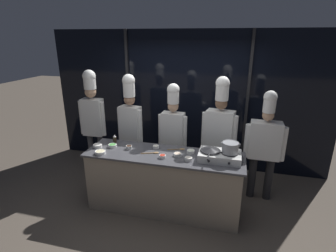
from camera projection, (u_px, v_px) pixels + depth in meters
ground_plane at (164, 207)px, 4.15m from camera, size 24.00×24.00×0.00m
window_wall_back at (185, 101)px, 5.18m from camera, size 5.54×0.09×2.70m
demo_counter at (164, 181)px, 4.00m from camera, size 2.34×0.69×0.93m
portable_stove at (220, 156)px, 3.65m from camera, size 0.58×0.40×0.12m
frying_pan at (210, 149)px, 3.65m from camera, size 0.29×0.50×0.04m
stock_pot at (230, 147)px, 3.57m from camera, size 0.25×0.23×0.15m
squeeze_bottle_soy at (115, 139)px, 4.18m from camera, size 0.06×0.06×0.15m
prep_bowl_rice at (98, 146)px, 4.07m from camera, size 0.14×0.14×0.05m
prep_bowl_scallions at (113, 145)px, 4.07m from camera, size 0.13×0.13×0.05m
prep_bowl_noodles at (100, 152)px, 3.84m from camera, size 0.16×0.16×0.05m
prep_bowl_garlic at (156, 147)px, 4.03m from camera, size 0.09×0.09×0.04m
prep_bowl_onion at (188, 159)px, 3.63m from camera, size 0.11×0.11×0.05m
prep_bowl_chicken at (178, 154)px, 3.77m from camera, size 0.12×0.12×0.04m
prep_bowl_bean_sprouts at (191, 151)px, 3.86m from camera, size 0.11×0.11×0.05m
prep_bowl_soy_glaze at (129, 147)px, 4.00m from camera, size 0.10×0.10×0.05m
prep_bowl_chili_flakes at (162, 156)px, 3.71m from camera, size 0.10×0.10×0.05m
serving_spoon_slotted at (154, 153)px, 3.86m from camera, size 0.26×0.12×0.02m
serving_spoon_solid at (180, 149)px, 3.99m from camera, size 0.27×0.11×0.02m
chef_head at (93, 114)px, 4.73m from camera, size 0.49×0.23×2.02m
chef_sous at (130, 120)px, 4.55m from camera, size 0.47×0.24×1.98m
chef_line at (173, 128)px, 4.43m from camera, size 0.50×0.22×1.85m
chef_pastry at (220, 129)px, 4.24m from camera, size 0.57×0.30×1.99m
chef_apprentice at (265, 142)px, 4.09m from camera, size 0.62×0.26×1.81m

